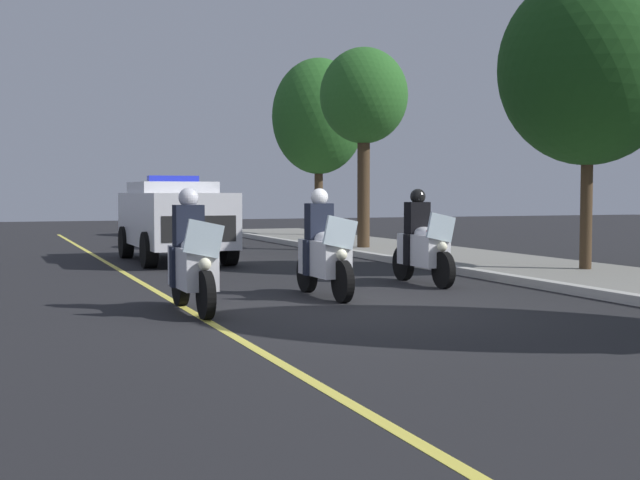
# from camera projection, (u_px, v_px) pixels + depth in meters

# --- Properties ---
(ground_plane) EXTENTS (80.00, 80.00, 0.00)m
(ground_plane) POSITION_uv_depth(u_px,v_px,m) (362.00, 310.00, 12.15)
(ground_plane) COLOR black
(curb_strip) EXTENTS (48.00, 0.24, 0.15)m
(curb_strip) POSITION_uv_depth(u_px,v_px,m) (592.00, 292.00, 13.58)
(curb_strip) COLOR #B7B5AD
(curb_strip) RESTS_ON ground
(lane_stripe_center) EXTENTS (48.00, 0.12, 0.01)m
(lane_stripe_center) POSITION_uv_depth(u_px,v_px,m) (203.00, 318.00, 11.32)
(lane_stripe_center) COLOR #E0D14C
(lane_stripe_center) RESTS_ON ground
(police_motorcycle_lead_left) EXTENTS (2.14, 0.56, 1.72)m
(police_motorcycle_lead_left) POSITION_uv_depth(u_px,v_px,m) (192.00, 262.00, 11.87)
(police_motorcycle_lead_left) COLOR black
(police_motorcycle_lead_left) RESTS_ON ground
(police_motorcycle_lead_right) EXTENTS (2.14, 0.56, 1.72)m
(police_motorcycle_lead_right) POSITION_uv_depth(u_px,v_px,m) (324.00, 253.00, 13.57)
(police_motorcycle_lead_right) COLOR black
(police_motorcycle_lead_right) RESTS_ON ground
(police_motorcycle_trailing) EXTENTS (2.14, 0.56, 1.72)m
(police_motorcycle_trailing) POSITION_uv_depth(u_px,v_px,m) (422.00, 246.00, 15.47)
(police_motorcycle_trailing) COLOR black
(police_motorcycle_trailing) RESTS_ON ground
(police_suv) EXTENTS (4.92, 2.11, 2.05)m
(police_suv) POSITION_uv_depth(u_px,v_px,m) (174.00, 217.00, 20.48)
(police_suv) COLOR silver
(police_suv) RESTS_ON ground
(tree_mid_block) EXTENTS (3.62, 3.62, 6.00)m
(tree_mid_block) POSITION_uv_depth(u_px,v_px,m) (589.00, 68.00, 17.27)
(tree_mid_block) COLOR #42301E
(tree_mid_block) RESTS_ON sidewalk_strip
(tree_far_back) EXTENTS (2.48, 2.48, 5.61)m
(tree_far_back) POSITION_uv_depth(u_px,v_px,m) (364.00, 98.00, 24.15)
(tree_far_back) COLOR #42301E
(tree_far_back) RESTS_ON sidewalk_strip
(tree_behind_suv) EXTENTS (3.41, 3.41, 6.43)m
(tree_behind_suv) POSITION_uv_depth(u_px,v_px,m) (319.00, 117.00, 31.38)
(tree_behind_suv) COLOR #42301E
(tree_behind_suv) RESTS_ON sidewalk_strip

